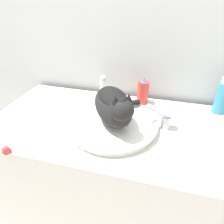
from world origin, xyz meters
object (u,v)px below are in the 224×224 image
Objects in this scene: spray_bottle_trigger at (143,91)px; deodorant_stick at (103,87)px; faucet at (165,115)px; mouthwash_bottle at (222,97)px; cat at (114,105)px.

spray_bottle_trigger reaches higher than deodorant_stick.
deodorant_stick reaches higher than faucet.
faucet is 0.84× the size of spray_bottle_trigger.
faucet is at bearing -58.90° from spray_bottle_trigger.
spray_bottle_trigger is 1.08× the size of deodorant_stick.
spray_bottle_trigger reaches higher than faucet.
deodorant_stick is 0.64m from mouthwash_bottle.
deodorant_stick is at bearing -45.14° from faucet.
spray_bottle_trigger is 0.23m from deodorant_stick.
cat is 0.24m from faucet.
cat is at bearing -108.14° from spray_bottle_trigger.
spray_bottle_trigger is 0.79× the size of mouthwash_bottle.
cat is 1.78× the size of mouthwash_bottle.
deodorant_stick is at bearing 180.00° from spray_bottle_trigger.
mouthwash_bottle is at bearing -0.00° from deodorant_stick.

